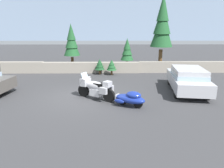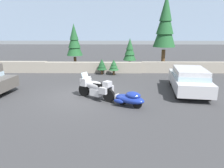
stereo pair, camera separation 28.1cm
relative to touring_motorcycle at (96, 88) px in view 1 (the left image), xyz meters
The scene contains 11 objects.
ground_plane 1.06m from the touring_motorcycle, 155.60° to the left, with size 80.00×80.00×0.00m, color #38383A.
stone_guard_wall 6.96m from the touring_motorcycle, 101.07° to the left, with size 24.00×0.58×0.93m.
distant_ridgeline 97.14m from the touring_motorcycle, 90.46° to the left, with size 240.00×80.00×16.00m, color #7F93AD.
touring_motorcycle is the anchor object (origin of this frame).
car_shaped_trailer 2.03m from the touring_motorcycle, 33.14° to the right, with size 2.04×1.51×0.76m.
sedan_at_right_edge 5.41m from the touring_motorcycle, 14.07° to the left, with size 2.48×4.72×1.41m.
pine_tree_tall 9.88m from the touring_motorcycle, 56.18° to the left, with size 1.87×1.87×6.38m.
pine_tree_secondary 8.58m from the touring_motorcycle, 107.78° to the left, with size 1.39×1.39×4.01m.
pine_tree_far_right 8.28m from the touring_motorcycle, 73.93° to the left, with size 1.14×1.14×2.80m.
pine_sapling_near 6.13m from the touring_motorcycle, 90.61° to the left, with size 0.82×0.82×1.24m.
pine_sapling_farther 6.00m from the touring_motorcycle, 81.43° to the left, with size 0.81×0.81×1.22m.
Camera 1 is at (1.49, -10.64, 3.53)m, focal length 33.21 mm.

